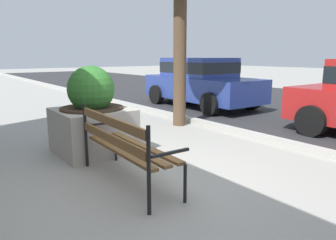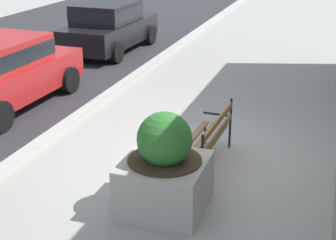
{
  "view_description": "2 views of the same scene",
  "coord_description": "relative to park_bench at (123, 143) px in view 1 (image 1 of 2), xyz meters",
  "views": [
    {
      "loc": [
        3.08,
        -2.1,
        1.62
      ],
      "look_at": [
        -0.29,
        0.44,
        0.75
      ],
      "focal_mm": 33.32,
      "sensor_mm": 36.0,
      "label": 1
    },
    {
      "loc": [
        -7.88,
        -2.1,
        3.85
      ],
      "look_at": [
        -0.29,
        0.44,
        0.75
      ],
      "focal_mm": 54.22,
      "sensor_mm": 36.0,
      "label": 2
    }
  ],
  "objects": [
    {
      "name": "ground_plane",
      "position": [
        0.3,
        0.27,
        -0.54
      ],
      "size": [
        80.0,
        80.0,
        0.0
      ],
      "primitive_type": "plane",
      "color": "#9E9B93"
    },
    {
      "name": "curb_stone",
      "position": [
        0.3,
        3.17,
        -0.48
      ],
      "size": [
        60.0,
        0.2,
        0.12
      ],
      "primitive_type": "cube",
      "color": "#B2AFA8",
      "rests_on": "ground"
    },
    {
      "name": "park_bench",
      "position": [
        0.0,
        0.0,
        0.0
      ],
      "size": [
        1.82,
        0.59,
        0.95
      ],
      "color": "brown",
      "rests_on": "ground"
    },
    {
      "name": "concrete_planter",
      "position": [
        -1.51,
        0.25,
        0.06
      ],
      "size": [
        1.17,
        1.17,
        1.47
      ],
      "color": "#A8A399",
      "rests_on": "ground"
    },
    {
      "name": "parked_car_blue",
      "position": [
        -4.04,
        5.07,
        0.3
      ],
      "size": [
        4.14,
        2.0,
        1.56
      ],
      "color": "navy",
      "rests_on": "ground"
    }
  ]
}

